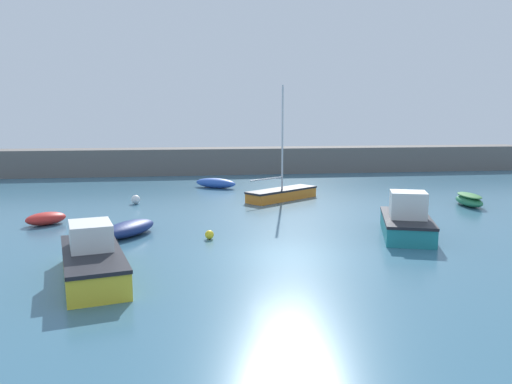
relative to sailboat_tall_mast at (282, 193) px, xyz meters
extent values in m
cube|color=#38667F|center=(-2.48, -12.82, -0.52)|extent=(120.00, 120.00, 0.20)
cube|color=#66605B|center=(-2.48, 15.97, 0.77)|extent=(60.61, 3.52, 2.38)
cube|color=orange|center=(0.01, 0.00, -0.13)|extent=(5.04, 4.19, 0.59)
cube|color=black|center=(0.01, 0.00, 0.23)|extent=(5.14, 4.28, 0.12)
cylinder|color=silver|center=(0.01, 0.00, 3.49)|extent=(0.11, 0.11, 6.66)
cylinder|color=silver|center=(-1.14, -0.82, 1.05)|extent=(2.34, 1.73, 0.09)
cube|color=teal|center=(3.57, -10.44, -0.04)|extent=(3.44, 5.08, 0.76)
cube|color=black|center=(3.57, -10.44, 0.40)|extent=(3.50, 5.18, 0.12)
cube|color=silver|center=(3.46, -10.77, 0.99)|extent=(1.87, 1.79, 1.29)
ellipsoid|color=red|center=(-13.03, -5.66, -0.11)|extent=(2.23, 2.01, 0.62)
ellipsoid|color=navy|center=(-8.72, -8.63, -0.09)|extent=(2.83, 3.37, 0.65)
cube|color=yellow|center=(-9.28, -14.65, 0.00)|extent=(2.96, 5.42, 0.83)
cube|color=black|center=(-9.28, -14.65, 0.47)|extent=(3.02, 5.53, 0.12)
cube|color=silver|center=(-9.37, -14.27, 0.90)|extent=(1.69, 1.99, 0.98)
ellipsoid|color=#287A4C|center=(10.63, -3.86, -0.13)|extent=(1.43, 2.92, 0.58)
ellipsoid|color=#337238|center=(10.63, -3.86, 0.21)|extent=(1.29, 2.63, 0.24)
ellipsoid|color=#2D56B7|center=(-3.85, 6.04, -0.05)|extent=(3.39, 2.85, 0.73)
sphere|color=white|center=(-9.17, -0.21, -0.15)|extent=(0.54, 0.54, 0.54)
sphere|color=yellow|center=(-5.20, -9.80, -0.22)|extent=(0.39, 0.39, 0.39)
camera|label=1|loc=(-6.31, -31.06, 4.85)|focal=35.00mm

